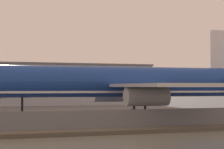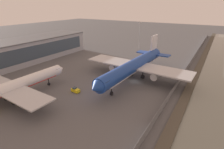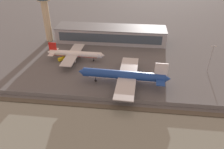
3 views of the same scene
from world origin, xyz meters
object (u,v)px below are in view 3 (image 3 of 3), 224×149
(cargo_jet_blue, at_px, (125,75))
(control_tower, at_px, (46,13))
(passenger_jet_white_red, at_px, (75,54))
(ops_van, at_px, (62,59))
(baggage_tug, at_px, (92,70))
(apron_light_mast_apron_west, at_px, (211,57))

(cargo_jet_blue, distance_m, control_tower, 89.96)
(passenger_jet_white_red, relative_size, ops_van, 7.75)
(baggage_tug, height_order, control_tower, control_tower)
(passenger_jet_white_red, xyz_separation_m, apron_light_mast_apron_west, (88.79, -6.00, 5.77))
(cargo_jet_blue, height_order, baggage_tug, cargo_jet_blue)
(ops_van, height_order, apron_light_mast_apron_west, apron_light_mast_apron_west)
(passenger_jet_white_red, distance_m, ops_van, 10.08)
(cargo_jet_blue, distance_m, passenger_jet_white_red, 45.13)
(baggage_tug, relative_size, ops_van, 0.62)
(passenger_jet_white_red, xyz_separation_m, baggage_tug, (14.42, -13.32, -3.93))
(baggage_tug, bearing_deg, cargo_jet_blue, -30.49)
(cargo_jet_blue, xyz_separation_m, baggage_tug, (-22.18, 13.06, -5.26))
(passenger_jet_white_red, bearing_deg, ops_van, -169.26)
(cargo_jet_blue, xyz_separation_m, control_tower, (-66.67, 57.96, 17.02))
(apron_light_mast_apron_west, bearing_deg, ops_van, 177.53)
(control_tower, bearing_deg, apron_light_mast_apron_west, -17.55)
(passenger_jet_white_red, relative_size, control_tower, 1.02)
(baggage_tug, xyz_separation_m, apron_light_mast_apron_west, (74.38, 7.32, 9.70))
(cargo_jet_blue, bearing_deg, ops_van, 151.80)
(baggage_tug, distance_m, control_tower, 67.02)
(ops_van, bearing_deg, passenger_jet_white_red, 10.74)
(cargo_jet_blue, height_order, apron_light_mast_apron_west, apron_light_mast_apron_west)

